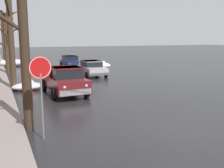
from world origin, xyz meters
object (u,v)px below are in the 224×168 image
at_px(bare_tree_second_along_sidewalk, 10,36).
at_px(bare_tree_far_down_block, 4,37).
at_px(bare_tree_at_the_corner, 22,45).
at_px(sedan_silver_parked_kerbside_close, 92,68).
at_px(sedan_darkblue_parked_kerbside_mid, 70,62).
at_px(stop_sign_at_corner, 41,76).
at_px(bare_tree_mid_block, 6,43).
at_px(fire_hydrant, 31,93).
at_px(pickup_truck_maroon_approaching_near_lane, 64,80).

relative_size(bare_tree_second_along_sidewalk, bare_tree_far_down_block, 1.01).
height_order(bare_tree_at_the_corner, sedan_silver_parked_kerbside_close, bare_tree_at_the_corner).
bearing_deg(sedan_darkblue_parked_kerbside_mid, stop_sign_at_corner, -107.49).
distance_m(bare_tree_mid_block, fire_hydrant, 11.87).
relative_size(pickup_truck_maroon_approaching_near_lane, sedan_silver_parked_kerbside_close, 1.25).
height_order(bare_tree_second_along_sidewalk, sedan_darkblue_parked_kerbside_mid, bare_tree_second_along_sidewalk).
bearing_deg(bare_tree_mid_block, bare_tree_second_along_sidewalk, -90.35).
bearing_deg(pickup_truck_maroon_approaching_near_lane, sedan_silver_parked_kerbside_close, 57.76).
relative_size(bare_tree_at_the_corner, pickup_truck_maroon_approaching_near_lane, 1.33).
xyz_separation_m(bare_tree_mid_block, bare_tree_far_down_block, (0.09, 8.80, 0.55)).
xyz_separation_m(bare_tree_mid_block, sedan_silver_parked_kerbside_close, (7.02, -4.35, -2.26)).
relative_size(bare_tree_at_the_corner, sedan_silver_parked_kerbside_close, 1.66).
height_order(bare_tree_second_along_sidewalk, bare_tree_mid_block, bare_tree_second_along_sidewalk).
bearing_deg(bare_tree_mid_block, sedan_darkblue_parked_kerbside_mid, 22.80).
xyz_separation_m(bare_tree_at_the_corner, sedan_darkblue_parked_kerbside_mid, (7.03, 19.69, -2.48)).
xyz_separation_m(bare_tree_at_the_corner, bare_tree_second_along_sidewalk, (0.03, 8.19, 0.39)).
bearing_deg(stop_sign_at_corner, pickup_truck_maroon_approaching_near_lane, 70.55).
distance_m(bare_tree_at_the_corner, pickup_truck_maroon_approaching_near_lane, 6.88).
bearing_deg(bare_tree_second_along_sidewalk, bare_tree_far_down_block, 89.52).
bearing_deg(fire_hydrant, bare_tree_second_along_sidewalk, 104.43).
height_order(sedan_darkblue_parked_kerbside_mid, fire_hydrant, sedan_darkblue_parked_kerbside_mid).
bearing_deg(bare_tree_mid_block, stop_sign_at_corner, -88.91).
xyz_separation_m(pickup_truck_maroon_approaching_near_lane, stop_sign_at_corner, (-2.48, -7.03, 1.35)).
bearing_deg(pickup_truck_maroon_approaching_near_lane, bare_tree_mid_block, 104.41).
xyz_separation_m(bare_tree_far_down_block, pickup_truck_maroon_approaching_near_lane, (2.73, -19.80, -2.68)).
bearing_deg(stop_sign_at_corner, bare_tree_at_the_corner, 108.69).
bearing_deg(pickup_truck_maroon_approaching_near_lane, stop_sign_at_corner, -109.45).
height_order(bare_tree_second_along_sidewalk, fire_hydrant, bare_tree_second_along_sidewalk).
bearing_deg(bare_tree_second_along_sidewalk, fire_hydrant, -75.57).
bearing_deg(fire_hydrant, stop_sign_at_corner, -93.25).
distance_m(bare_tree_second_along_sidewalk, bare_tree_mid_block, 8.60).
xyz_separation_m(bare_tree_at_the_corner, sedan_silver_parked_kerbside_close, (7.10, 12.41, -2.48)).
xyz_separation_m(bare_tree_second_along_sidewalk, pickup_truck_maroon_approaching_near_lane, (2.88, -2.42, -2.74)).
bearing_deg(sedan_darkblue_parked_kerbside_mid, bare_tree_second_along_sidewalk, -121.33).
bearing_deg(stop_sign_at_corner, fire_hydrant, 86.75).
height_order(bare_tree_far_down_block, stop_sign_at_corner, bare_tree_far_down_block).
relative_size(bare_tree_mid_block, pickup_truck_maroon_approaching_near_lane, 1.17).
distance_m(bare_tree_mid_block, stop_sign_at_corner, 18.05).
bearing_deg(sedan_darkblue_parked_kerbside_mid, pickup_truck_maroon_approaching_near_lane, -106.49).
bearing_deg(pickup_truck_maroon_approaching_near_lane, fire_hydrant, -165.45).
distance_m(bare_tree_at_the_corner, sedan_darkblue_parked_kerbside_mid, 21.05).
xyz_separation_m(bare_tree_far_down_block, sedan_silver_parked_kerbside_close, (6.92, -13.15, -2.81)).
distance_m(bare_tree_at_the_corner, sedan_silver_parked_kerbside_close, 14.52).
bearing_deg(sedan_darkblue_parked_kerbside_mid, sedan_silver_parked_kerbside_close, -89.44).
bearing_deg(fire_hydrant, sedan_silver_parked_kerbside_close, 48.76).
distance_m(bare_tree_second_along_sidewalk, pickup_truck_maroon_approaching_near_lane, 4.65).
relative_size(bare_tree_at_the_corner, bare_tree_far_down_block, 0.97).
distance_m(bare_tree_second_along_sidewalk, sedan_silver_parked_kerbside_close, 8.72).
distance_m(sedan_silver_parked_kerbside_close, stop_sign_at_corner, 15.29).
relative_size(bare_tree_far_down_block, sedan_darkblue_parked_kerbside_mid, 1.73).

